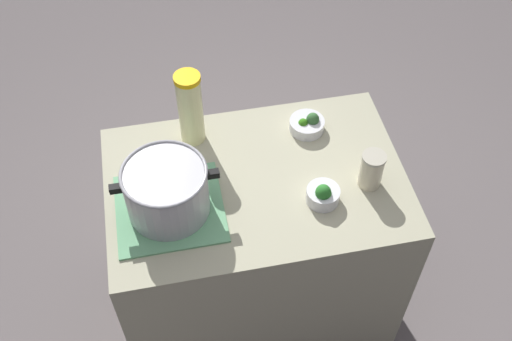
% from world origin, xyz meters
% --- Properties ---
extents(ground_plane, '(8.00, 8.00, 0.00)m').
position_xyz_m(ground_plane, '(0.00, 0.00, 0.00)').
color(ground_plane, slate).
extents(counter_slab, '(1.03, 0.69, 0.91)m').
position_xyz_m(counter_slab, '(0.00, 0.00, 0.46)').
color(counter_slab, '#ADAA8C').
rests_on(counter_slab, ground_plane).
extents(dish_cloth, '(0.35, 0.34, 0.01)m').
position_xyz_m(dish_cloth, '(0.30, 0.07, 0.92)').
color(dish_cloth, '#6DB07D').
rests_on(dish_cloth, counter_slab).
extents(cooking_pot, '(0.34, 0.27, 0.18)m').
position_xyz_m(cooking_pot, '(0.30, 0.07, 1.02)').
color(cooking_pot, '#B7B7BC').
rests_on(cooking_pot, dish_cloth).
extents(lemonade_pitcher, '(0.09, 0.09, 0.29)m').
position_xyz_m(lemonade_pitcher, '(0.18, -0.24, 1.06)').
color(lemonade_pitcher, beige).
rests_on(lemonade_pitcher, counter_slab).
extents(mason_jar, '(0.08, 0.08, 0.14)m').
position_xyz_m(mason_jar, '(-0.37, 0.09, 0.98)').
color(mason_jar, beige).
rests_on(mason_jar, counter_slab).
extents(broccoli_bowl_front, '(0.13, 0.13, 0.07)m').
position_xyz_m(broccoli_bowl_front, '(-0.23, -0.20, 0.94)').
color(broccoli_bowl_front, silver).
rests_on(broccoli_bowl_front, counter_slab).
extents(broccoli_bowl_center, '(0.11, 0.11, 0.09)m').
position_xyz_m(broccoli_bowl_center, '(-0.20, 0.13, 0.95)').
color(broccoli_bowl_center, silver).
rests_on(broccoli_bowl_center, counter_slab).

